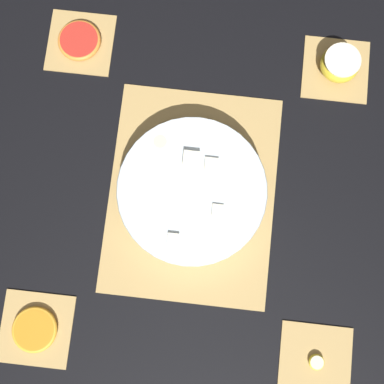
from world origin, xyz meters
TOP-DOWN VIEW (x-y plane):
  - ground_plane at (0.00, 0.00)m, footprint 6.00×6.00m
  - bamboo_mat_center at (0.00, 0.00)m, footprint 0.44×0.34m
  - coaster_mat_near_left at (-0.31, -0.28)m, footprint 0.14×0.14m
  - coaster_mat_near_right at (0.31, -0.28)m, footprint 0.14×0.14m
  - coaster_mat_far_left at (-0.31, 0.28)m, footprint 0.14×0.14m
  - coaster_mat_far_right at (0.31, 0.28)m, footprint 0.14×0.14m
  - fruit_salad_bowl at (0.00, 0.00)m, footprint 0.30×0.30m
  - apple_half at (0.31, -0.28)m, footprint 0.08×0.08m
  - orange_slice_whole at (-0.31, 0.28)m, footprint 0.09×0.09m
  - banana_coin_single at (-0.31, -0.28)m, footprint 0.03×0.03m
  - grapefruit_slice at (0.31, 0.28)m, footprint 0.09×0.09m

SIDE VIEW (x-z plane):
  - ground_plane at x=0.00m, z-range 0.00..0.00m
  - coaster_mat_near_left at x=-0.31m, z-range 0.00..0.01m
  - coaster_mat_far_right at x=0.31m, z-range 0.00..0.01m
  - coaster_mat_near_right at x=0.31m, z-range 0.00..0.01m
  - coaster_mat_far_left at x=-0.31m, z-range 0.00..0.01m
  - bamboo_mat_center at x=0.00m, z-range 0.00..0.01m
  - banana_coin_single at x=-0.31m, z-range 0.01..0.01m
  - orange_slice_whole at x=-0.31m, z-range 0.01..0.02m
  - grapefruit_slice at x=0.31m, z-range 0.01..0.02m
  - apple_half at x=0.31m, z-range 0.01..0.05m
  - fruit_salad_bowl at x=0.00m, z-range 0.00..0.07m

